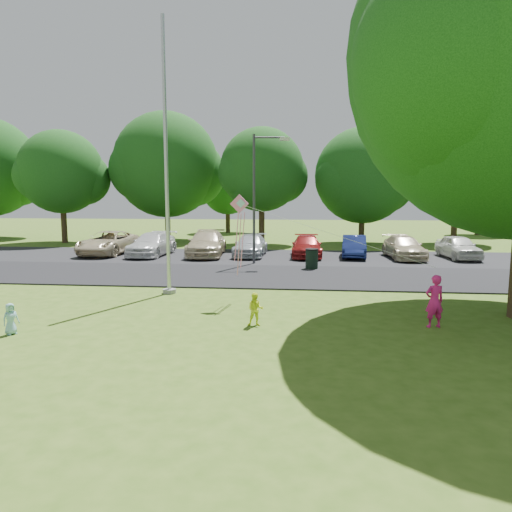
# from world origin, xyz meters

# --- Properties ---
(ground) EXTENTS (120.00, 120.00, 0.00)m
(ground) POSITION_xyz_m (0.00, 0.00, 0.00)
(ground) COLOR #3D5E18
(ground) RESTS_ON ground
(park_road) EXTENTS (60.00, 6.00, 0.06)m
(park_road) POSITION_xyz_m (0.00, 9.00, 0.03)
(park_road) COLOR black
(park_road) RESTS_ON ground
(parking_strip) EXTENTS (42.00, 7.00, 0.06)m
(parking_strip) POSITION_xyz_m (0.00, 15.50, 0.03)
(parking_strip) COLOR black
(parking_strip) RESTS_ON ground
(flagpole) EXTENTS (0.50, 0.50, 10.00)m
(flagpole) POSITION_xyz_m (-3.50, 5.00, 4.17)
(flagpole) COLOR #B7BABF
(flagpole) RESTS_ON ground
(street_lamp) EXTENTS (1.93, 0.42, 6.86)m
(street_lamp) POSITION_xyz_m (-0.81, 12.67, 4.12)
(street_lamp) COLOR #3F3F44
(street_lamp) RESTS_ON ground
(trash_can) EXTENTS (0.66, 0.66, 1.05)m
(trash_can) POSITION_xyz_m (1.98, 11.20, 0.53)
(trash_can) COLOR black
(trash_can) RESTS_ON ground
(tree_row) EXTENTS (64.35, 11.94, 10.88)m
(tree_row) POSITION_xyz_m (1.59, 24.23, 5.71)
(tree_row) COLOR #332316
(tree_row) RESTS_ON ground
(horizon_trees) EXTENTS (77.46, 7.20, 7.02)m
(horizon_trees) POSITION_xyz_m (4.06, 33.88, 4.30)
(horizon_trees) COLOR #332316
(horizon_trees) RESTS_ON ground
(parked_cars) EXTENTS (23.27, 5.36, 1.48)m
(parked_cars) POSITION_xyz_m (-1.69, 15.58, 0.74)
(parked_cars) COLOR #C6B793
(parked_cars) RESTS_ON ground
(woman) EXTENTS (0.62, 0.48, 1.49)m
(woman) POSITION_xyz_m (5.18, 1.34, 0.75)
(woman) COLOR #EB1F7E
(woman) RESTS_ON ground
(child_yellow) EXTENTS (0.49, 0.39, 0.95)m
(child_yellow) POSITION_xyz_m (0.20, 0.98, 0.48)
(child_yellow) COLOR #ECFF28
(child_yellow) RESTS_ON ground
(child_blue) EXTENTS (0.44, 0.49, 0.85)m
(child_blue) POSITION_xyz_m (-6.19, -0.48, 0.42)
(child_blue) COLOR #8DCAD8
(child_blue) RESTS_ON ground
(kite) EXTENTS (6.13, 2.66, 2.79)m
(kite) POSITION_xyz_m (-0.51, 3.67, 2.95)
(kite) COLOR pink
(kite) RESTS_ON ground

